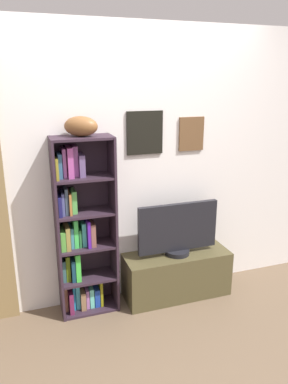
{
  "coord_description": "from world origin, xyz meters",
  "views": [
    {
      "loc": [
        -0.83,
        -1.86,
        1.93
      ],
      "look_at": [
        0.09,
        0.85,
        1.06
      ],
      "focal_mm": 34.58,
      "sensor_mm": 36.0,
      "label": 1
    }
  ],
  "objects_px": {
    "football": "(81,126)",
    "television": "(178,230)",
    "bookshelf": "(80,233)",
    "tv_stand": "(177,274)"
  },
  "relations": [
    {
      "from": "tv_stand",
      "to": "television",
      "type": "height_order",
      "value": "television"
    },
    {
      "from": "bookshelf",
      "to": "television",
      "type": "bearing_deg",
      "value": -5.03
    },
    {
      "from": "tv_stand",
      "to": "television",
      "type": "relative_size",
      "value": 1.31
    },
    {
      "from": "television",
      "to": "bookshelf",
      "type": "bearing_deg",
      "value": 174.97
    },
    {
      "from": "football",
      "to": "tv_stand",
      "type": "distance_m",
      "value": 1.6
    },
    {
      "from": "tv_stand",
      "to": "bookshelf",
      "type": "bearing_deg",
      "value": 174.9
    },
    {
      "from": "bookshelf",
      "to": "tv_stand",
      "type": "height_order",
      "value": "bookshelf"
    },
    {
      "from": "television",
      "to": "football",
      "type": "bearing_deg",
      "value": 176.64
    },
    {
      "from": "football",
      "to": "tv_stand",
      "type": "bearing_deg",
      "value": -3.44
    },
    {
      "from": "football",
      "to": "television",
      "type": "bearing_deg",
      "value": -3.36
    }
  ]
}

